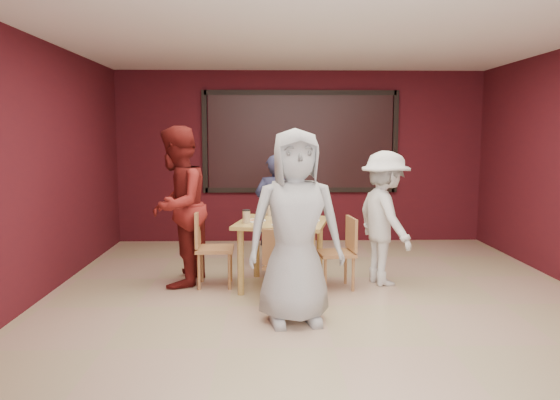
{
  "coord_description": "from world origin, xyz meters",
  "views": [
    {
      "loc": [
        -0.56,
        -5.49,
        1.77
      ],
      "look_at": [
        -0.4,
        0.72,
        1.02
      ],
      "focal_mm": 35.0,
      "sensor_mm": 36.0,
      "label": 1
    }
  ],
  "objects_px": {
    "diner_back": "(275,210)",
    "chair_front": "(284,262)",
    "diner_front": "(295,227)",
    "diner_right": "(385,218)",
    "chair_right": "(342,248)",
    "chair_left": "(208,244)",
    "diner_left": "(177,206)",
    "dining_table": "(282,229)",
    "chair_back": "(281,237)"
  },
  "relations": [
    {
      "from": "diner_back",
      "to": "chair_front",
      "type": "bearing_deg",
      "value": 93.0
    },
    {
      "from": "diner_front",
      "to": "diner_back",
      "type": "distance_m",
      "value": 2.29
    },
    {
      "from": "chair_front",
      "to": "diner_back",
      "type": "height_order",
      "value": "diner_back"
    },
    {
      "from": "chair_front",
      "to": "diner_front",
      "type": "distance_m",
      "value": 0.7
    },
    {
      "from": "chair_front",
      "to": "diner_right",
      "type": "distance_m",
      "value": 1.49
    },
    {
      "from": "chair_right",
      "to": "diner_right",
      "type": "distance_m",
      "value": 0.64
    },
    {
      "from": "chair_left",
      "to": "diner_back",
      "type": "xyz_separation_m",
      "value": [
        0.8,
        1.0,
        0.25
      ]
    },
    {
      "from": "chair_front",
      "to": "diner_right",
      "type": "bearing_deg",
      "value": 33.21
    },
    {
      "from": "diner_front",
      "to": "diner_right",
      "type": "relative_size",
      "value": 1.16
    },
    {
      "from": "chair_right",
      "to": "diner_back",
      "type": "relative_size",
      "value": 0.55
    },
    {
      "from": "diner_front",
      "to": "chair_right",
      "type": "bearing_deg",
      "value": 54.61
    },
    {
      "from": "diner_back",
      "to": "diner_left",
      "type": "distance_m",
      "value": 1.5
    },
    {
      "from": "diner_front",
      "to": "diner_back",
      "type": "bearing_deg",
      "value": 85.88
    },
    {
      "from": "dining_table",
      "to": "diner_right",
      "type": "bearing_deg",
      "value": 5.34
    },
    {
      "from": "chair_right",
      "to": "diner_front",
      "type": "height_order",
      "value": "diner_front"
    },
    {
      "from": "dining_table",
      "to": "diner_front",
      "type": "distance_m",
      "value": 1.23
    },
    {
      "from": "chair_front",
      "to": "chair_right",
      "type": "relative_size",
      "value": 0.98
    },
    {
      "from": "chair_left",
      "to": "diner_back",
      "type": "distance_m",
      "value": 1.31
    },
    {
      "from": "chair_right",
      "to": "chair_left",
      "type": "bearing_deg",
      "value": 175.34
    },
    {
      "from": "chair_left",
      "to": "diner_back",
      "type": "relative_size",
      "value": 0.59
    },
    {
      "from": "dining_table",
      "to": "diner_front",
      "type": "relative_size",
      "value": 0.64
    },
    {
      "from": "chair_left",
      "to": "chair_right",
      "type": "bearing_deg",
      "value": -4.66
    },
    {
      "from": "diner_front",
      "to": "chair_front",
      "type": "bearing_deg",
      "value": 91.51
    },
    {
      "from": "diner_back",
      "to": "chair_left",
      "type": "bearing_deg",
      "value": 52.42
    },
    {
      "from": "diner_left",
      "to": "diner_right",
      "type": "distance_m",
      "value": 2.44
    },
    {
      "from": "dining_table",
      "to": "chair_right",
      "type": "height_order",
      "value": "dining_table"
    },
    {
      "from": "diner_back",
      "to": "diner_right",
      "type": "distance_m",
      "value": 1.59
    },
    {
      "from": "chair_right",
      "to": "diner_back",
      "type": "xyz_separation_m",
      "value": [
        -0.75,
        1.13,
        0.29
      ]
    },
    {
      "from": "chair_left",
      "to": "chair_right",
      "type": "relative_size",
      "value": 1.08
    },
    {
      "from": "chair_back",
      "to": "chair_right",
      "type": "bearing_deg",
      "value": -50.16
    },
    {
      "from": "chair_back",
      "to": "diner_front",
      "type": "height_order",
      "value": "diner_front"
    },
    {
      "from": "dining_table",
      "to": "diner_back",
      "type": "xyz_separation_m",
      "value": [
        -0.06,
        1.07,
        0.07
      ]
    },
    {
      "from": "chair_front",
      "to": "chair_back",
      "type": "distance_m",
      "value": 1.45
    },
    {
      "from": "diner_right",
      "to": "chair_left",
      "type": "bearing_deg",
      "value": 75.02
    },
    {
      "from": "chair_left",
      "to": "diner_right",
      "type": "relative_size",
      "value": 0.56
    },
    {
      "from": "diner_front",
      "to": "diner_back",
      "type": "xyz_separation_m",
      "value": [
        -0.15,
        2.28,
        -0.16
      ]
    },
    {
      "from": "chair_front",
      "to": "chair_right",
      "type": "xyz_separation_m",
      "value": [
        0.69,
        0.63,
        0.01
      ]
    },
    {
      "from": "diner_left",
      "to": "diner_right",
      "type": "relative_size",
      "value": 1.18
    },
    {
      "from": "chair_back",
      "to": "diner_front",
      "type": "bearing_deg",
      "value": -87.66
    },
    {
      "from": "chair_front",
      "to": "diner_back",
      "type": "relative_size",
      "value": 0.54
    },
    {
      "from": "diner_back",
      "to": "diner_left",
      "type": "xyz_separation_m",
      "value": [
        -1.17,
        -0.93,
        0.18
      ]
    },
    {
      "from": "diner_left",
      "to": "chair_back",
      "type": "bearing_deg",
      "value": 126.65
    },
    {
      "from": "dining_table",
      "to": "diner_left",
      "type": "bearing_deg",
      "value": 173.38
    },
    {
      "from": "chair_right",
      "to": "diner_right",
      "type": "bearing_deg",
      "value": 17.78
    },
    {
      "from": "chair_back",
      "to": "diner_left",
      "type": "distance_m",
      "value": 1.46
    },
    {
      "from": "chair_left",
      "to": "chair_back",
      "type": "bearing_deg",
      "value": 38.71
    },
    {
      "from": "dining_table",
      "to": "diner_front",
      "type": "bearing_deg",
      "value": -85.92
    },
    {
      "from": "chair_front",
      "to": "chair_left",
      "type": "height_order",
      "value": "chair_left"
    },
    {
      "from": "chair_back",
      "to": "diner_right",
      "type": "relative_size",
      "value": 0.5
    },
    {
      "from": "chair_front",
      "to": "chair_left",
      "type": "relative_size",
      "value": 0.91
    }
  ]
}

